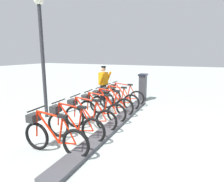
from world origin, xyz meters
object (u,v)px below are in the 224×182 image
Objects in this scene: lamp_post at (41,40)px; bike_docked_3 at (99,109)px; bike_docked_2 at (109,103)px; bike_docked_6 at (52,135)px; bike_docked_0 at (123,95)px; bike_docked_5 at (72,124)px; payment_kiosk at (143,87)px; bike_docked_4 at (88,115)px; bike_docked_1 at (117,99)px; worker_near_rack at (103,83)px.

bike_docked_3 is at bearing -169.17° from lamp_post.
bike_docked_2 and bike_docked_6 have the same top height.
bike_docked_0 and bike_docked_5 have the same top height.
bike_docked_6 is (0.00, 0.75, 0.00)m from bike_docked_5.
payment_kiosk reaches higher than bike_docked_2.
payment_kiosk is 4.87m from bike_docked_5.
lamp_post is at bearing 30.16° from bike_docked_2.
bike_docked_1 is at bearing -90.00° from bike_docked_4.
bike_docked_0 is 1.00× the size of bike_docked_2.
payment_kiosk is at bearing -97.97° from bike_docked_4.
bike_docked_5 is 0.75m from bike_docked_6.
bike_docked_1 is at bearing -90.00° from bike_docked_2.
payment_kiosk is 0.32× the size of lamp_post.
bike_docked_1 is at bearing 90.00° from bike_docked_0.
bike_docked_2 is 0.42× the size of lamp_post.
bike_docked_3 is at bearing 90.00° from bike_docked_0.
lamp_post is at bearing -44.37° from bike_docked_6.
lamp_post is (1.93, 1.87, 2.22)m from bike_docked_1.
bike_docked_5 is (0.00, 0.75, 0.00)m from bike_docked_4.
lamp_post is (1.93, 1.12, 2.22)m from bike_docked_2.
bike_docked_3 is (0.57, 3.33, -0.24)m from payment_kiosk.
worker_near_rack is at bearing 31.75° from payment_kiosk.
bike_docked_3 is at bearing 90.00° from bike_docked_2.
payment_kiosk is 0.74× the size of bike_docked_4.
bike_docked_1 and bike_docked_4 have the same top height.
payment_kiosk is at bearing -95.84° from bike_docked_6.
bike_docked_1 is 1.00× the size of bike_docked_2.
bike_docked_3 is (0.00, 0.75, 0.00)m from bike_docked_2.
bike_docked_1 is at bearing 72.62° from payment_kiosk.
payment_kiosk is 0.74× the size of bike_docked_2.
worker_near_rack is at bearing -75.29° from bike_docked_5.
bike_docked_2 and bike_docked_5 have the same top height.
lamp_post is (2.50, 3.70, 1.98)m from payment_kiosk.
worker_near_rack is (1.01, -0.10, 0.48)m from bike_docked_0.
bike_docked_3 is (0.00, 2.26, 0.00)m from bike_docked_0.
bike_docked_6 is at bearing 90.00° from bike_docked_1.
bike_docked_3 is at bearing -90.00° from bike_docked_5.
payment_kiosk is at bearing -118.01° from bike_docked_0.
bike_docked_3 is (0.00, 1.50, 0.00)m from bike_docked_1.
payment_kiosk is 1.24m from bike_docked_0.
payment_kiosk is at bearing -107.38° from bike_docked_1.
bike_docked_3 and bike_docked_5 have the same top height.
payment_kiosk reaches higher than bike_docked_4.
lamp_post is (1.93, -0.38, 2.22)m from bike_docked_4.
bike_docked_0 and bike_docked_6 have the same top height.
payment_kiosk is 2.65m from bike_docked_2.
bike_docked_3 is 1.00× the size of bike_docked_4.
bike_docked_1 is 3.76m from bike_docked_6.
bike_docked_1 is at bearing -90.00° from bike_docked_5.
bike_docked_6 is at bearing 90.00° from bike_docked_3.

